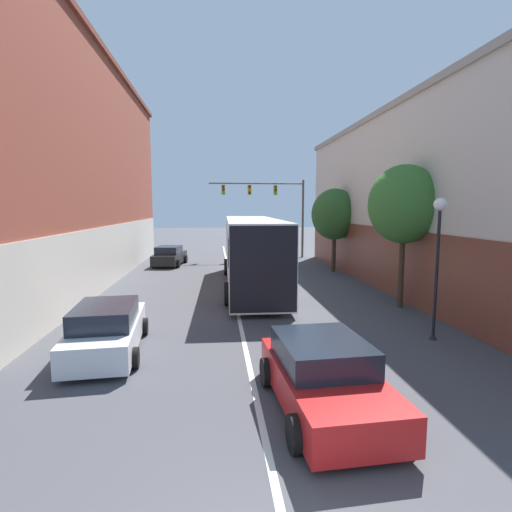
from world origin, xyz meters
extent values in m
cube|color=silver|center=(0.00, 16.89, 0.00)|extent=(0.14, 45.78, 0.01)
cube|color=brown|center=(-11.28, 20.63, 6.20)|extent=(9.55, 27.10, 12.40)
cube|color=beige|center=(-6.55, 20.63, 1.60)|extent=(0.24, 26.55, 3.20)
cube|color=brown|center=(-11.28, 20.63, 12.25)|extent=(9.93, 27.37, 0.30)
cube|color=beige|center=(10.90, 14.98, 4.55)|extent=(6.80, 29.65, 9.09)
cube|color=brown|center=(7.55, 14.98, 1.59)|extent=(0.24, 29.06, 3.18)
cube|color=gray|center=(10.90, 14.98, 8.94)|extent=(7.07, 29.95, 0.30)
cube|color=silver|center=(1.04, 17.59, 1.91)|extent=(2.83, 12.68, 3.36)
cube|color=black|center=(1.04, 17.59, 2.51)|extent=(2.87, 12.43, 1.08)
cube|color=beige|center=(1.04, 17.59, 1.64)|extent=(2.86, 12.55, 0.34)
cube|color=black|center=(0.90, 11.30, 1.91)|extent=(2.50, 0.12, 3.23)
cylinder|color=black|center=(-0.18, 21.53, 0.50)|extent=(0.32, 1.01, 1.00)
cylinder|color=black|center=(2.43, 21.47, 0.50)|extent=(0.32, 1.01, 1.00)
cylinder|color=black|center=(-0.35, 13.70, 0.50)|extent=(0.32, 1.01, 1.00)
cylinder|color=black|center=(2.25, 13.64, 0.50)|extent=(0.32, 1.01, 1.00)
cube|color=red|center=(1.36, 4.59, 0.54)|extent=(2.15, 4.32, 0.71)
cube|color=black|center=(1.35, 4.85, 1.17)|extent=(1.87, 2.29, 0.55)
cylinder|color=black|center=(0.30, 5.83, 0.33)|extent=(0.26, 0.68, 0.67)
cylinder|color=black|center=(2.25, 5.96, 0.33)|extent=(0.26, 0.68, 0.67)
cylinder|color=black|center=(0.47, 3.23, 0.33)|extent=(0.26, 0.68, 0.67)
cylinder|color=black|center=(2.42, 3.36, 0.33)|extent=(0.26, 0.68, 0.67)
cube|color=silver|center=(-4.00, 8.54, 0.52)|extent=(2.09, 4.67, 0.74)
cube|color=black|center=(-3.98, 8.31, 1.17)|extent=(1.77, 2.48, 0.55)
cylinder|color=black|center=(-5.01, 9.87, 0.28)|extent=(0.26, 0.58, 0.56)
cylinder|color=black|center=(-3.22, 10.02, 0.28)|extent=(0.26, 0.58, 0.56)
cylinder|color=black|center=(-4.78, 7.06, 0.28)|extent=(0.26, 0.58, 0.56)
cylinder|color=black|center=(-2.99, 7.21, 0.28)|extent=(0.26, 0.58, 0.56)
cube|color=black|center=(-4.16, 26.11, 0.52)|extent=(2.23, 4.18, 0.70)
cube|color=black|center=(-4.19, 25.91, 1.14)|extent=(1.83, 2.27, 0.54)
cylinder|color=black|center=(-4.87, 27.45, 0.31)|extent=(0.30, 0.64, 0.62)
cylinder|color=black|center=(-3.12, 27.21, 0.31)|extent=(0.30, 0.64, 0.62)
cylinder|color=black|center=(-5.21, 25.00, 0.31)|extent=(0.30, 0.64, 0.62)
cylinder|color=black|center=(-3.46, 24.76, 0.31)|extent=(0.30, 0.64, 0.62)
cylinder|color=#514C47|center=(6.43, 29.78, 3.21)|extent=(0.18, 0.18, 6.41)
cylinder|color=#514C47|center=(2.55, 29.78, 6.11)|extent=(7.76, 0.12, 0.12)
cube|color=#9E8419|center=(4.11, 29.78, 5.59)|extent=(0.28, 0.24, 0.80)
sphere|color=black|center=(4.11, 29.63, 5.84)|extent=(0.18, 0.18, 0.18)
sphere|color=black|center=(4.11, 29.63, 5.59)|extent=(0.18, 0.18, 0.18)
sphere|color=green|center=(4.11, 29.63, 5.34)|extent=(0.18, 0.18, 0.18)
cube|color=#9E8419|center=(1.97, 29.78, 5.59)|extent=(0.28, 0.24, 0.80)
sphere|color=black|center=(1.97, 29.63, 5.84)|extent=(0.18, 0.18, 0.18)
sphere|color=orange|center=(1.97, 29.63, 5.59)|extent=(0.18, 0.18, 0.18)
sphere|color=black|center=(1.97, 29.63, 5.34)|extent=(0.18, 0.18, 0.18)
cube|color=#9E8419|center=(-0.16, 29.78, 5.59)|extent=(0.28, 0.24, 0.80)
sphere|color=black|center=(-0.16, 29.63, 5.84)|extent=(0.18, 0.18, 0.18)
sphere|color=black|center=(-0.16, 29.63, 5.59)|extent=(0.18, 0.18, 0.18)
sphere|color=green|center=(-0.16, 29.63, 5.34)|extent=(0.18, 0.18, 0.18)
cone|color=black|center=(6.01, 8.60, 0.10)|extent=(0.26, 0.26, 0.20)
cylinder|color=black|center=(6.01, 8.60, 2.07)|extent=(0.10, 0.10, 4.13)
sphere|color=white|center=(6.01, 8.60, 4.27)|extent=(0.40, 0.40, 0.40)
cylinder|color=#3D2D1E|center=(6.85, 12.68, 1.53)|extent=(0.23, 0.23, 3.06)
ellipsoid|color=#38702D|center=(6.85, 12.68, 4.30)|extent=(2.93, 2.63, 3.22)
cylinder|color=#3D2D1E|center=(6.82, 22.10, 1.23)|extent=(0.26, 0.26, 2.47)
ellipsoid|color=#2D5B28|center=(6.82, 22.10, 3.74)|extent=(2.99, 2.69, 3.28)
camera|label=1|loc=(-0.85, -3.05, 4.18)|focal=28.00mm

